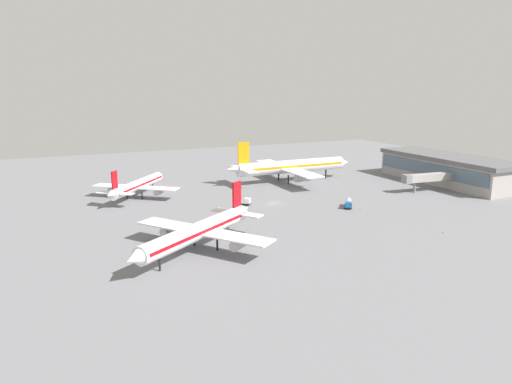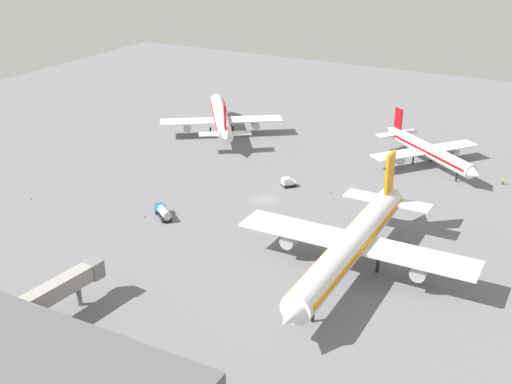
% 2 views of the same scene
% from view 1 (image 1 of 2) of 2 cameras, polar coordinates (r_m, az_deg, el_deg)
% --- Properties ---
extents(ground, '(288.00, 288.00, 0.00)m').
position_cam_1_polar(ground, '(152.22, 2.18, -1.39)').
color(ground, slate).
extents(terminal_building, '(58.34, 19.56, 10.92)m').
position_cam_1_polar(terminal_building, '(199.17, 22.45, 2.65)').
color(terminal_building, '#9E9993').
rests_on(terminal_building, ground).
extents(airplane_at_gate, '(32.05, 27.73, 11.65)m').
position_cam_1_polar(airplane_at_gate, '(164.49, -14.41, 0.80)').
color(airplane_at_gate, white).
rests_on(airplane_at_gate, ground).
extents(airplane_taxiing, '(32.49, 38.43, 13.59)m').
position_cam_1_polar(airplane_taxiing, '(107.60, -7.02, -4.76)').
color(airplane_taxiing, white).
rests_on(airplane_taxiing, ground).
extents(airplane_distant, '(44.32, 55.49, 16.93)m').
position_cam_1_polar(airplane_distant, '(186.50, 4.24, 3.14)').
color(airplane_distant, white).
rests_on(airplane_distant, ground).
extents(baggage_tug, '(3.65, 3.74, 2.30)m').
position_cam_1_polar(baggage_tug, '(149.39, -1.21, -1.20)').
color(baggage_tug, black).
rests_on(baggage_tug, ground).
extents(fuel_truck, '(6.19, 5.28, 2.50)m').
position_cam_1_polar(fuel_truck, '(149.39, 11.27, -1.35)').
color(fuel_truck, black).
rests_on(fuel_truck, ground).
extents(ground_crew_worker, '(0.52, 0.51, 1.67)m').
position_cam_1_polar(ground_crew_worker, '(184.62, -14.34, 1.00)').
color(ground_crew_worker, '#1E2338').
rests_on(ground_crew_worker, ground).
extents(jet_bridge, '(4.61, 20.27, 6.74)m').
position_cam_1_polar(jet_bridge, '(178.96, 20.15, 1.65)').
color(jet_bridge, '#9E9993').
rests_on(jet_bridge, ground).
extents(safety_cone_near_gate, '(0.44, 0.44, 0.60)m').
position_cam_1_polar(safety_cone_near_gate, '(130.79, 21.99, -4.57)').
color(safety_cone_near_gate, '#EA590C').
rests_on(safety_cone_near_gate, ground).
extents(safety_cone_mid_apron, '(0.44, 0.44, 0.60)m').
position_cam_1_polar(safety_cone_mid_apron, '(148.01, 12.71, -1.99)').
color(safety_cone_mid_apron, '#EA590C').
rests_on(safety_cone_mid_apron, ground).
extents(safety_cone_far_side, '(0.44, 0.44, 0.60)m').
position_cam_1_polar(safety_cone_far_side, '(158.50, -3.15, -0.72)').
color(safety_cone_far_side, '#EA590C').
rests_on(safety_cone_far_side, ground).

